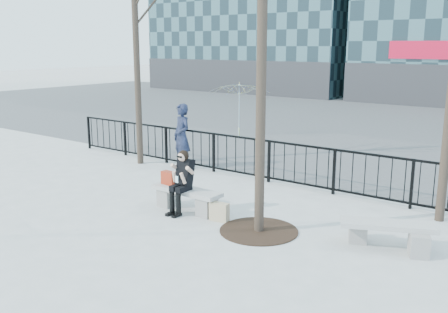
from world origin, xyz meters
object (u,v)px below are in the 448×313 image
Objects in this scene: bench_second at (388,232)px; bench_main at (187,197)px; standing_man at (182,136)px; seated_woman at (181,182)px.

bench_main is at bearing 163.08° from bench_second.
bench_second is 7.12m from standing_man.
bench_main is 1.23× the size of seated_woman.
bench_main is 0.40m from seated_woman.
seated_woman reaches higher than bench_main.
seated_woman is at bearing 165.24° from bench_second.
standing_man reaches higher than bench_main.
bench_main is 3.87m from standing_man.
seated_woman is 0.72× the size of standing_man.
bench_second is 1.20× the size of seated_woman.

